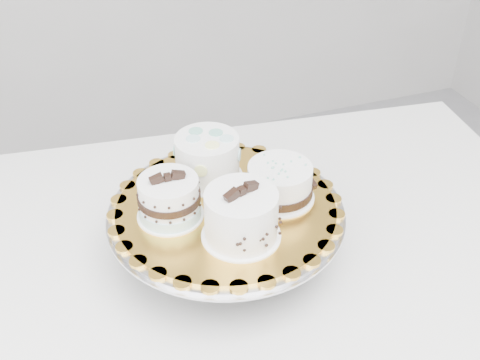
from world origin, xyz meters
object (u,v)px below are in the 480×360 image
object	(u,v)px
table	(217,294)
cake_board	(226,207)
cake_stand	(226,224)
cake_banded	(169,200)
cake_dots	(207,158)
cake_ribbon	(280,183)
cake_swirl	(241,217)

from	to	relation	value
table	cake_board	xyz separation A→B (m)	(0.02, 0.02, 0.18)
cake_stand	cake_banded	distance (m)	0.11
cake_dots	table	bearing A→B (deg)	-123.80
cake_banded	cake_ribbon	xyz separation A→B (m)	(0.18, -0.01, -0.00)
table	cake_dots	size ratio (longest dim) A/B	9.98
cake_stand	cake_dots	bearing A→B (deg)	92.42
cake_banded	cake_board	bearing A→B (deg)	-3.71
table	cake_banded	world-z (taller)	cake_banded
cake_swirl	cake_dots	bearing A→B (deg)	71.83
cake_swirl	cake_banded	size ratio (longest dim) A/B	1.31
cake_swirl	cake_banded	bearing A→B (deg)	117.77
table	cake_board	world-z (taller)	cake_board
cake_swirl	cake_banded	xyz separation A→B (m)	(-0.09, 0.08, -0.01)
cake_board	cake_ribbon	bearing A→B (deg)	-4.34
cake_banded	cake_swirl	bearing A→B (deg)	-43.02
cake_board	cake_banded	distance (m)	0.10
table	cake_dots	distance (m)	0.24
cake_stand	cake_banded	size ratio (longest dim) A/B	3.66
cake_board	cake_banded	xyz separation A→B (m)	(-0.09, 0.01, 0.03)
cake_swirl	cake_ribbon	xyz separation A→B (m)	(0.09, 0.07, -0.01)
table	cake_stand	distance (m)	0.14
cake_stand	cake_board	size ratio (longest dim) A/B	1.09
table	cake_dots	xyz separation A→B (m)	(0.02, 0.10, 0.22)
table	cake_stand	xyz separation A→B (m)	(0.02, 0.02, 0.14)
cake_swirl	cake_banded	distance (m)	0.12
cake_stand	cake_ribbon	size ratio (longest dim) A/B	3.18
table	cake_banded	size ratio (longest dim) A/B	13.26
cake_stand	cake_swirl	bearing A→B (deg)	-91.29
cake_stand	cake_ribbon	world-z (taller)	cake_ribbon
cake_ribbon	cake_stand	bearing A→B (deg)	168.77
cake_banded	cake_ribbon	distance (m)	0.18
cake_stand	cake_swirl	size ratio (longest dim) A/B	2.79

